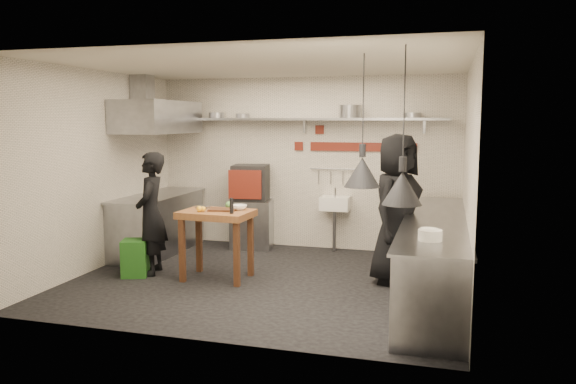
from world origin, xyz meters
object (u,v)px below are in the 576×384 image
(oven_stand, at_px, (252,224))
(combi_oven, at_px, (251,183))
(prep_table, at_px, (217,245))
(green_bin, at_px, (135,258))
(chef_right, at_px, (396,209))
(chef_left, at_px, (151,214))

(oven_stand, relative_size, combi_oven, 1.38)
(prep_table, bearing_deg, green_bin, -167.44)
(green_bin, relative_size, chef_right, 0.26)
(green_bin, height_order, chef_left, chef_left)
(prep_table, height_order, chef_right, chef_right)
(green_bin, bearing_deg, combi_oven, 64.79)
(chef_left, height_order, chef_right, chef_right)
(chef_left, bearing_deg, green_bin, -56.74)
(prep_table, xyz_separation_m, chef_right, (2.30, 0.48, 0.51))
(combi_oven, distance_m, green_bin, 2.38)
(green_bin, distance_m, chef_left, 0.64)
(prep_table, relative_size, chef_right, 0.48)
(green_bin, bearing_deg, oven_stand, 65.22)
(oven_stand, height_order, green_bin, oven_stand)
(green_bin, bearing_deg, chef_right, 11.01)
(green_bin, distance_m, prep_table, 1.16)
(prep_table, distance_m, chef_left, 1.03)
(combi_oven, xyz_separation_m, prep_table, (0.17, -1.83, -0.63))
(oven_stand, distance_m, prep_table, 1.89)
(combi_oven, height_order, chef_left, chef_left)
(oven_stand, bearing_deg, green_bin, -124.09)
(combi_oven, xyz_separation_m, chef_left, (-0.79, -1.84, -0.25))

